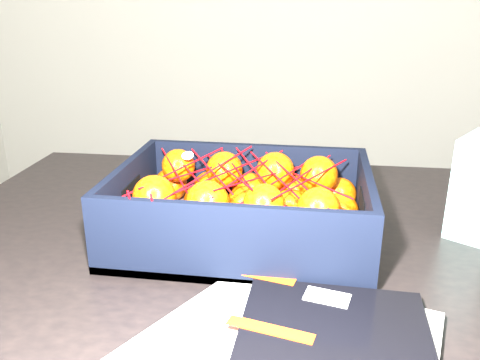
# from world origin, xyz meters

# --- Properties ---
(table) EXTENTS (1.21, 0.82, 0.75)m
(table) POSITION_xyz_m (-0.11, 0.06, 0.65)
(table) COLOR black
(table) RESTS_ON ground
(magazine_stack) EXTENTS (0.40, 0.37, 0.02)m
(magazine_stack) POSITION_xyz_m (-0.08, -0.24, 0.76)
(magazine_stack) COLOR silver
(magazine_stack) RESTS_ON table
(produce_crate) EXTENTS (0.39, 0.29, 0.12)m
(produce_crate) POSITION_xyz_m (-0.18, 0.05, 0.79)
(produce_crate) COLOR brown
(produce_crate) RESTS_ON table
(clementine_heap) EXTENTS (0.37, 0.27, 0.11)m
(clementine_heap) POSITION_xyz_m (-0.18, 0.06, 0.81)
(clementine_heap) COLOR #D64D04
(clementine_heap) RESTS_ON produce_crate
(mesh_net) EXTENTS (0.32, 0.26, 0.09)m
(mesh_net) POSITION_xyz_m (-0.19, 0.05, 0.86)
(mesh_net) COLOR red
(mesh_net) RESTS_ON clementine_heap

